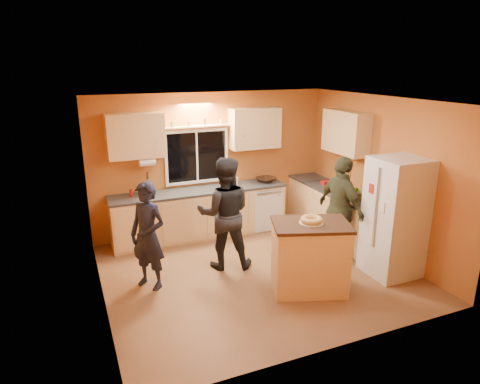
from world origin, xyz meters
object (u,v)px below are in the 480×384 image
refrigerator (395,218)px  person_center (225,213)px  island (310,256)px  person_left (148,236)px  person_right (341,209)px

refrigerator → person_center: (-2.25, 1.19, -0.02)m
island → person_left: (-2.05, 0.96, 0.27)m
refrigerator → person_left: size_ratio=1.15×
island → person_center: 1.46m
person_center → person_right: person_center is taller
refrigerator → person_right: (-0.44, 0.73, -0.04)m
person_right → island: bearing=120.5°
island → person_left: bearing=174.2°
refrigerator → person_right: size_ratio=1.05×
person_center → person_right: size_ratio=1.03×
person_center → refrigerator: bearing=170.7°
refrigerator → person_right: refrigerator is taller
person_left → island: bearing=24.9°
refrigerator → person_center: size_ratio=1.02×
person_left → person_right: size_ratio=0.91×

